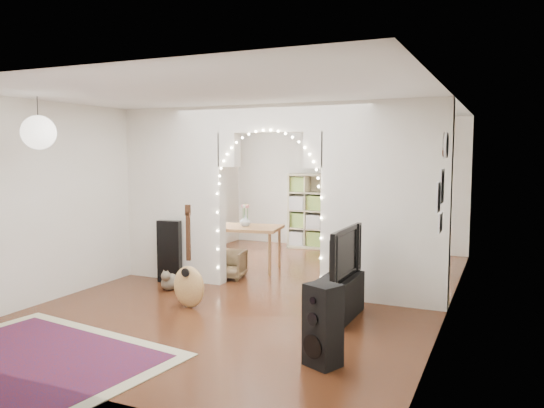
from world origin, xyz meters
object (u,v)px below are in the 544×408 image
at_px(bookcase, 324,211).
at_px(dining_table, 245,231).
at_px(acoustic_guitar, 189,270).
at_px(media_console, 337,298).
at_px(dining_chair_left, 229,264).
at_px(floor_speaker, 323,325).
at_px(dining_chair_right, 370,255).

xyz_separation_m(bookcase, dining_table, (-0.58, -2.49, -0.10)).
distance_m(acoustic_guitar, media_console, 1.94).
height_order(acoustic_guitar, dining_table, acoustic_guitar).
bearing_deg(bookcase, acoustic_guitar, -103.37).
bearing_deg(media_console, dining_chair_left, 151.55).
distance_m(floor_speaker, dining_table, 4.22).
relative_size(acoustic_guitar, bookcase, 0.73).
bearing_deg(dining_chair_right, dining_chair_left, -121.00).
height_order(acoustic_guitar, dining_chair_left, acoustic_guitar).
bearing_deg(dining_chair_right, acoustic_guitar, -96.87).
bearing_deg(dining_chair_right, media_console, -64.13).
bearing_deg(dining_chair_right, floor_speaker, -62.00).
distance_m(acoustic_guitar, dining_chair_left, 1.67).
xyz_separation_m(floor_speaker, dining_chair_left, (-2.49, 2.70, -0.16)).
xyz_separation_m(acoustic_guitar, dining_chair_right, (1.61, 3.16, -0.24)).
height_order(acoustic_guitar, floor_speaker, acoustic_guitar).
bearing_deg(dining_table, media_console, -49.57).
distance_m(bookcase, dining_chair_left, 3.24).
xyz_separation_m(bookcase, dining_chair_left, (-0.54, -3.15, -0.56)).
xyz_separation_m(floor_speaker, dining_table, (-2.53, 3.36, 0.29)).
bearing_deg(bookcase, dining_chair_right, -60.12).
relative_size(acoustic_guitar, dining_chair_left, 2.28).
relative_size(floor_speaker, dining_chair_left, 1.57).
bearing_deg(floor_speaker, media_console, 126.30).
distance_m(acoustic_guitar, dining_table, 2.31).
xyz_separation_m(media_console, dining_chair_left, (-2.19, 1.25, -0.02)).
bearing_deg(media_console, floor_speaker, -76.96).
height_order(media_console, dining_table, dining_table).
height_order(media_console, bookcase, bookcase).
distance_m(acoustic_guitar, bookcase, 4.79).
distance_m(acoustic_guitar, floor_speaker, 2.45).
xyz_separation_m(acoustic_guitar, floor_speaker, (2.20, -1.08, -0.11)).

